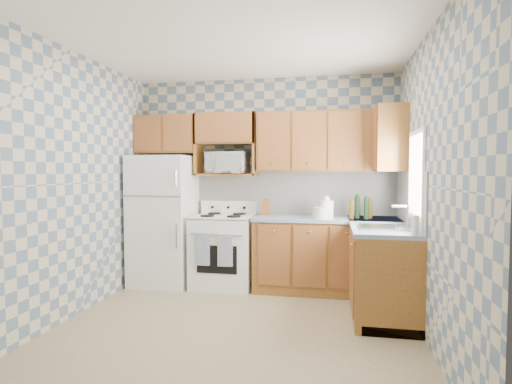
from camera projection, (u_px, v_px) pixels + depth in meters
floor at (236, 327)px, 3.80m from camera, size 3.40×3.40×0.00m
back_wall at (264, 181)px, 5.30m from camera, size 3.40×0.02×2.70m
right_wall at (429, 187)px, 3.41m from camera, size 0.02×3.20×2.70m
backsplash_back at (294, 193)px, 5.22m from camera, size 2.60×0.02×0.56m
backsplash_right at (409, 198)px, 4.21m from camera, size 0.02×1.60×0.56m
refrigerator at (164, 220)px, 5.22m from camera, size 0.75×0.70×1.68m
stove_body at (224, 252)px, 5.12m from camera, size 0.76×0.65×0.90m
cooktop at (224, 216)px, 5.09m from camera, size 0.76×0.65×0.02m
backguard at (229, 207)px, 5.36m from camera, size 0.76×0.08×0.17m
dish_towel_left at (202, 250)px, 4.81m from camera, size 0.18×0.02×0.38m
dish_towel_right at (225, 250)px, 4.75m from camera, size 0.18×0.02×0.38m
base_cabinets_back at (326, 256)px, 4.90m from camera, size 1.75×0.60×0.88m
base_cabinets_right at (380, 268)px, 4.30m from camera, size 0.60×1.60×0.88m
countertop_back at (327, 219)px, 4.87m from camera, size 1.77×0.63×0.04m
countertop_right at (380, 226)px, 4.28m from camera, size 0.63×1.60×0.04m
upper_cabinets_back at (327, 142)px, 4.96m from camera, size 1.75×0.33×0.74m
upper_cabinets_fridge at (167, 135)px, 5.35m from camera, size 0.82×0.33×0.50m
upper_cabinets_right at (389, 140)px, 4.65m from camera, size 0.33×0.70×0.74m
microwave_shelf at (227, 175)px, 5.22m from camera, size 0.80×0.33×0.03m
microwave at (227, 163)px, 5.19m from camera, size 0.53×0.38×0.28m
sink at (385, 228)px, 3.93m from camera, size 0.48×0.40×0.03m
window at (416, 175)px, 3.85m from camera, size 0.02×0.66×0.86m
bottle_0 at (357, 207)px, 4.75m from camera, size 0.06×0.06×0.27m
bottle_1 at (366, 209)px, 4.67m from camera, size 0.06×0.06×0.25m
bottle_2 at (370, 209)px, 4.76m from camera, size 0.06×0.06×0.23m
bottle_3 at (351, 210)px, 4.69m from camera, size 0.06×0.06×0.21m
knife_block at (266, 207)px, 5.11m from camera, size 0.10×0.10×0.20m
electric_kettle at (327, 209)px, 4.81m from camera, size 0.17×0.17×0.21m
food_containers at (321, 213)px, 4.70m from camera, size 0.20×0.20×0.13m
soap_bottle at (415, 225)px, 3.55m from camera, size 0.06×0.06×0.17m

